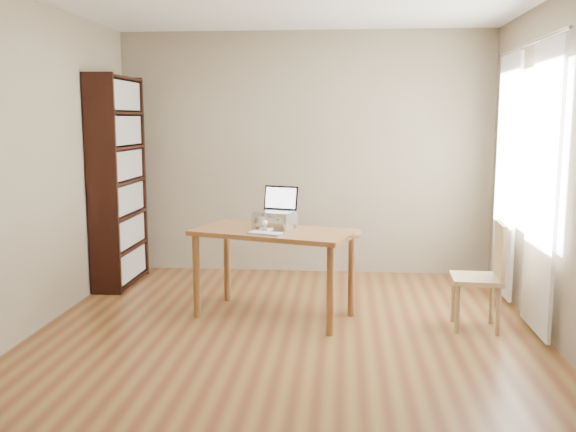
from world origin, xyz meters
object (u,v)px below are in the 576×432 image
Objects in this scene: cat at (275,220)px; desk at (274,242)px; keyboard at (265,233)px; chair at (485,273)px; bookshelf at (118,182)px; laptop at (276,206)px.

desk is at bearing -68.55° from cat.
keyboard is 0.36× the size of chair.
bookshelf is 1.99m from desk.
cat is at bearing 173.71° from chair.
bookshelf is 2.05m from keyboard.
desk is at bearing 177.36° from chair.
cat reaches higher than keyboard.
laptop reaches higher than chair.
chair is at bearing 12.29° from desk.
chair reaches higher than keyboard.
keyboard is (1.63, -1.20, -0.29)m from bookshelf.
cat is at bearing 107.73° from desk.
laptop is (1.68, -0.85, -0.11)m from bookshelf.
laptop is 0.73× the size of cat.
keyboard is at bearing -79.13° from laptop.
laptop is (-0.00, 0.13, 0.29)m from desk.
chair is at bearing 12.35° from cat.
desk is 2.97× the size of cat.
chair is at bearing 20.52° from keyboard.
chair is (1.75, 0.04, -0.30)m from keyboard.
bookshelf is 3.63m from chair.
desk is 0.21m from cat.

